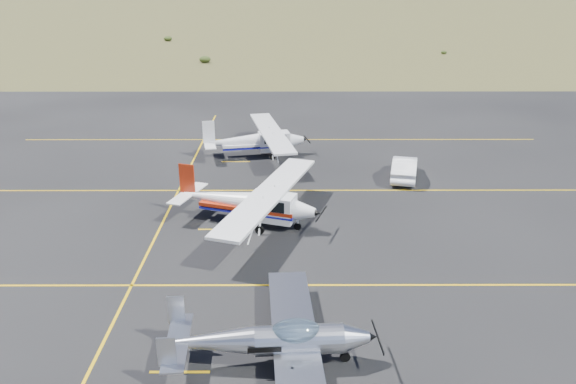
% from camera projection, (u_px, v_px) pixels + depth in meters
% --- Properties ---
extents(ground, '(1600.00, 1600.00, 0.00)m').
position_uv_depth(ground, '(273.00, 312.00, 21.77)').
color(ground, '#383D1C').
rests_on(ground, ground).
extents(apron, '(72.00, 72.00, 0.02)m').
position_uv_depth(apron, '(276.00, 234.00, 28.28)').
color(apron, black).
rests_on(apron, ground).
extents(aircraft_low_wing, '(6.81, 9.49, 2.06)m').
position_uv_depth(aircraft_low_wing, '(275.00, 340.00, 18.51)').
color(aircraft_low_wing, silver).
rests_on(aircraft_low_wing, apron).
extents(aircraft_cessna, '(7.85, 11.24, 2.88)m').
position_uv_depth(aircraft_cessna, '(248.00, 201.00, 29.01)').
color(aircraft_cessna, silver).
rests_on(aircraft_cessna, apron).
extents(aircraft_plain, '(6.77, 10.83, 2.73)m').
position_uv_depth(aircraft_plain, '(256.00, 140.00, 39.74)').
color(aircraft_plain, silver).
rests_on(aircraft_plain, apron).
extents(sedan, '(2.46, 4.55, 1.42)m').
position_uv_depth(sedan, '(404.00, 168.00, 35.57)').
color(sedan, white).
rests_on(sedan, apron).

